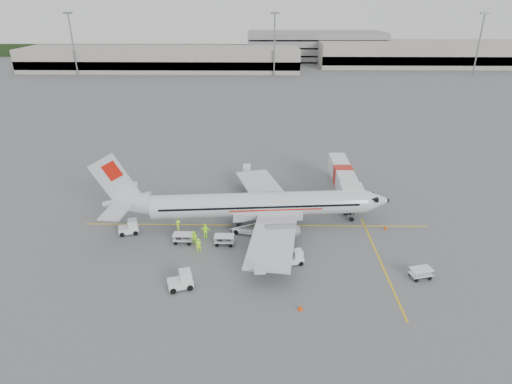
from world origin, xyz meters
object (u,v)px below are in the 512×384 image
(tug_aft, at_px, (128,227))
(tug_fore, at_px, (294,257))
(aircraft, at_px, (260,190))
(jet_bridge, at_px, (342,182))
(tug_mid, at_px, (180,280))
(belt_loader, at_px, (247,224))

(tug_aft, bearing_deg, tug_fore, -32.72)
(aircraft, bearing_deg, jet_bridge, 32.25)
(tug_aft, bearing_deg, aircraft, -6.04)
(tug_mid, bearing_deg, tug_aft, 108.59)
(aircraft, xyz_separation_m, jet_bridge, (12.03, 9.06, -2.68))
(jet_bridge, distance_m, tug_fore, 19.82)
(belt_loader, xyz_separation_m, tug_fore, (5.33, -6.68, -0.45))
(jet_bridge, xyz_separation_m, tug_fore, (-8.21, -17.98, -1.45))
(aircraft, relative_size, tug_aft, 15.14)
(tug_aft, bearing_deg, tug_mid, -67.68)
(aircraft, height_order, tug_mid, aircraft)
(aircraft, relative_size, tug_mid, 14.55)
(tug_fore, relative_size, tug_aft, 0.88)
(aircraft, height_order, jet_bridge, aircraft)
(belt_loader, distance_m, tug_mid, 12.90)
(aircraft, bearing_deg, tug_fore, -71.53)
(jet_bridge, relative_size, tug_mid, 6.97)
(tug_fore, distance_m, tug_mid, 12.52)
(aircraft, xyz_separation_m, tug_fore, (3.82, -8.92, -4.14))
(tug_mid, xyz_separation_m, tug_aft, (-8.35, 10.86, -0.04))
(jet_bridge, bearing_deg, tug_fore, -114.22)
(aircraft, xyz_separation_m, tug_mid, (-7.84, -13.48, -3.99))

